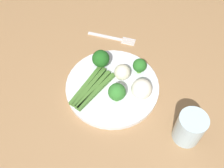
{
  "coord_description": "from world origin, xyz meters",
  "views": [
    {
      "loc": [
        0.4,
        0.02,
        1.38
      ],
      "look_at": [
        -0.02,
        -0.0,
        0.77
      ],
      "focal_mm": 41.41,
      "sensor_mm": 36.0,
      "label": 1
    }
  ],
  "objects_px": {
    "broccoli_front": "(101,59)",
    "cauliflower_right": "(122,72)",
    "plate": "(112,86)",
    "water_glass": "(190,128)",
    "dining_table": "(112,109)",
    "asparagus_bundle": "(92,88)",
    "broccoli_near_center": "(140,66)",
    "fork": "(112,38)",
    "broccoli_left": "(117,92)",
    "cauliflower_back": "(142,89)"
  },
  "relations": [
    {
      "from": "broccoli_front",
      "to": "cauliflower_right",
      "type": "bearing_deg",
      "value": 59.74
    },
    {
      "from": "cauliflower_right",
      "to": "water_glass",
      "type": "distance_m",
      "value": 0.24
    },
    {
      "from": "broccoli_front",
      "to": "fork",
      "type": "relative_size",
      "value": 0.39
    },
    {
      "from": "broccoli_front",
      "to": "water_glass",
      "type": "height_order",
      "value": "water_glass"
    },
    {
      "from": "broccoli_front",
      "to": "fork",
      "type": "xyz_separation_m",
      "value": [
        -0.14,
        0.03,
        -0.05
      ]
    },
    {
      "from": "broccoli_near_center",
      "to": "water_glass",
      "type": "distance_m",
      "value": 0.23
    },
    {
      "from": "broccoli_front",
      "to": "broccoli_near_center",
      "type": "relative_size",
      "value": 1.26
    },
    {
      "from": "asparagus_bundle",
      "to": "water_glass",
      "type": "bearing_deg",
      "value": -84.27
    },
    {
      "from": "cauliflower_right",
      "to": "water_glass",
      "type": "bearing_deg",
      "value": 44.29
    },
    {
      "from": "dining_table",
      "to": "broccoli_left",
      "type": "distance_m",
      "value": 0.14
    },
    {
      "from": "water_glass",
      "to": "broccoli_front",
      "type": "bearing_deg",
      "value": -132.09
    },
    {
      "from": "dining_table",
      "to": "broccoli_near_center",
      "type": "height_order",
      "value": "broccoli_near_center"
    },
    {
      "from": "broccoli_left",
      "to": "fork",
      "type": "bearing_deg",
      "value": -174.82
    },
    {
      "from": "dining_table",
      "to": "broccoli_front",
      "type": "height_order",
      "value": "broccoli_front"
    },
    {
      "from": "broccoli_left",
      "to": "broccoli_near_center",
      "type": "distance_m",
      "value": 0.12
    },
    {
      "from": "asparagus_bundle",
      "to": "cauliflower_right",
      "type": "relative_size",
      "value": 3.23
    },
    {
      "from": "cauliflower_back",
      "to": "dining_table",
      "type": "bearing_deg",
      "value": -96.21
    },
    {
      "from": "plate",
      "to": "broccoli_near_center",
      "type": "relative_size",
      "value": 5.39
    },
    {
      "from": "asparagus_bundle",
      "to": "fork",
      "type": "height_order",
      "value": "asparagus_bundle"
    },
    {
      "from": "plate",
      "to": "broccoli_near_center",
      "type": "bearing_deg",
      "value": 123.43
    },
    {
      "from": "asparagus_bundle",
      "to": "dining_table",
      "type": "bearing_deg",
      "value": -62.48
    },
    {
      "from": "plate",
      "to": "broccoli_front",
      "type": "xyz_separation_m",
      "value": [
        -0.07,
        -0.04,
        0.04
      ]
    },
    {
      "from": "dining_table",
      "to": "broccoli_front",
      "type": "bearing_deg",
      "value": -157.54
    },
    {
      "from": "broccoli_front",
      "to": "cauliflower_right",
      "type": "height_order",
      "value": "broccoli_front"
    },
    {
      "from": "broccoli_near_center",
      "to": "cauliflower_right",
      "type": "xyz_separation_m",
      "value": [
        0.02,
        -0.05,
        -0.0
      ]
    },
    {
      "from": "plate",
      "to": "water_glass",
      "type": "distance_m",
      "value": 0.25
    },
    {
      "from": "broccoli_near_center",
      "to": "fork",
      "type": "xyz_separation_m",
      "value": [
        -0.15,
        -0.09,
        -0.04
      ]
    },
    {
      "from": "asparagus_bundle",
      "to": "broccoli_front",
      "type": "xyz_separation_m",
      "value": [
        -0.08,
        0.02,
        0.03
      ]
    },
    {
      "from": "asparagus_bundle",
      "to": "fork",
      "type": "distance_m",
      "value": 0.23
    },
    {
      "from": "dining_table",
      "to": "broccoli_left",
      "type": "xyz_separation_m",
      "value": [
        0.03,
        0.01,
        0.14
      ]
    },
    {
      "from": "broccoli_front",
      "to": "cauliflower_right",
      "type": "relative_size",
      "value": 1.33
    },
    {
      "from": "plate",
      "to": "broccoli_front",
      "type": "bearing_deg",
      "value": -152.06
    },
    {
      "from": "cauliflower_back",
      "to": "fork",
      "type": "height_order",
      "value": "cauliflower_back"
    },
    {
      "from": "cauliflower_back",
      "to": "broccoli_front",
      "type": "bearing_deg",
      "value": -129.54
    },
    {
      "from": "water_glass",
      "to": "broccoli_left",
      "type": "bearing_deg",
      "value": -117.93
    },
    {
      "from": "plate",
      "to": "cauliflower_back",
      "type": "height_order",
      "value": "cauliflower_back"
    },
    {
      "from": "asparagus_bundle",
      "to": "broccoli_front",
      "type": "height_order",
      "value": "broccoli_front"
    },
    {
      "from": "broccoli_front",
      "to": "broccoli_near_center",
      "type": "xyz_separation_m",
      "value": [
        0.01,
        0.11,
        -0.01
      ]
    },
    {
      "from": "broccoli_front",
      "to": "water_glass",
      "type": "relative_size",
      "value": 0.68
    },
    {
      "from": "asparagus_bundle",
      "to": "water_glass",
      "type": "xyz_separation_m",
      "value": [
        0.13,
        0.25,
        0.03
      ]
    },
    {
      "from": "dining_table",
      "to": "cauliflower_back",
      "type": "distance_m",
      "value": 0.16
    },
    {
      "from": "broccoli_left",
      "to": "water_glass",
      "type": "xyz_separation_m",
      "value": [
        0.1,
        0.18,
        -0.0
      ]
    },
    {
      "from": "asparagus_bundle",
      "to": "broccoli_near_center",
      "type": "bearing_deg",
      "value": -31.12
    },
    {
      "from": "plate",
      "to": "broccoli_front",
      "type": "relative_size",
      "value": 4.27
    },
    {
      "from": "broccoli_left",
      "to": "broccoli_near_center",
      "type": "relative_size",
      "value": 1.19
    },
    {
      "from": "asparagus_bundle",
      "to": "water_glass",
      "type": "height_order",
      "value": "water_glass"
    },
    {
      "from": "plate",
      "to": "asparagus_bundle",
      "type": "height_order",
      "value": "asparagus_bundle"
    },
    {
      "from": "broccoli_front",
      "to": "dining_table",
      "type": "bearing_deg",
      "value": 22.46
    },
    {
      "from": "cauliflower_right",
      "to": "asparagus_bundle",
      "type": "bearing_deg",
      "value": -61.81
    },
    {
      "from": "dining_table",
      "to": "broccoli_left",
      "type": "height_order",
      "value": "broccoli_left"
    }
  ]
}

